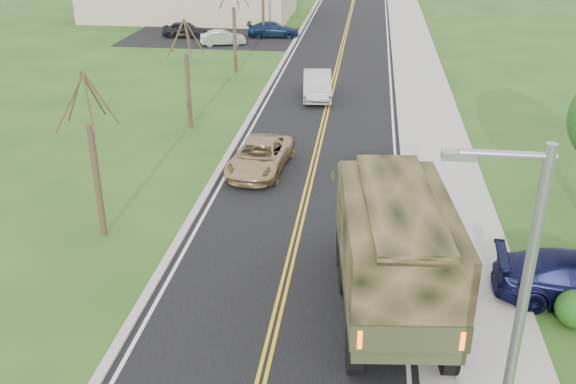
# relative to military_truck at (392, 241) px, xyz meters

# --- Properties ---
(road) EXTENTS (8.00, 120.00, 0.01)m
(road) POSITION_rel_military_truck_xyz_m (-3.23, 33.36, -2.31)
(road) COLOR black
(road) RESTS_ON ground
(curb_right) EXTENTS (0.30, 120.00, 0.12)m
(curb_right) POSITION_rel_military_truck_xyz_m (0.92, 33.36, -2.25)
(curb_right) COLOR #9E998E
(curb_right) RESTS_ON ground
(sidewalk_right) EXTENTS (3.20, 120.00, 0.10)m
(sidewalk_right) POSITION_rel_military_truck_xyz_m (2.67, 33.36, -2.26)
(sidewalk_right) COLOR #9E998E
(sidewalk_right) RESTS_ON ground
(curb_left) EXTENTS (0.30, 120.00, 0.10)m
(curb_left) POSITION_rel_military_truck_xyz_m (-7.38, 33.36, -2.26)
(curb_left) COLOR #9E998E
(curb_left) RESTS_ON ground
(street_light) EXTENTS (1.65, 0.22, 8.00)m
(street_light) POSITION_rel_military_truck_xyz_m (1.67, -7.14, 2.12)
(street_light) COLOR gray
(street_light) RESTS_ON ground
(bare_tree_a) EXTENTS (1.93, 2.26, 6.08)m
(bare_tree_a) POSITION_rel_military_truck_xyz_m (-10.23, 3.36, 0.31)
(bare_tree_a) COLOR #38281C
(bare_tree_a) RESTS_ON ground
(bare_tree_b) EXTENTS (1.83, 2.14, 5.73)m
(bare_tree_b) POSITION_rel_military_truck_xyz_m (-10.23, 15.36, 0.16)
(bare_tree_b) COLOR #38281C
(bare_tree_b) RESTS_ON ground
(bare_tree_c) EXTENTS (2.04, 2.39, 6.42)m
(bare_tree_c) POSITION_rel_military_truck_xyz_m (-10.23, 27.36, 0.46)
(bare_tree_c) COLOR #38281C
(bare_tree_c) RESTS_ON ground
(bare_tree_d) EXTENTS (1.88, 2.20, 5.91)m
(bare_tree_d) POSITION_rel_military_truck_xyz_m (-10.23, 39.36, 0.24)
(bare_tree_d) COLOR #38281C
(bare_tree_d) RESTS_ON ground
(military_truck) EXTENTS (3.64, 8.34, 4.04)m
(military_truck) POSITION_rel_military_truck_xyz_m (0.00, 0.00, 0.00)
(military_truck) COLOR black
(military_truck) RESTS_ON ground
(suv_champagne) EXTENTS (2.72, 5.09, 1.36)m
(suv_champagne) POSITION_rel_military_truck_xyz_m (-5.56, 10.03, -1.63)
(suv_champagne) COLOR tan
(suv_champagne) RESTS_ON ground
(sedan_silver) EXTENTS (2.15, 4.95, 1.58)m
(sedan_silver) POSITION_rel_military_truck_xyz_m (-4.03, 21.89, -1.52)
(sedan_silver) COLOR #B6B6BB
(sedan_silver) RESTS_ON ground
(lot_car_dark) EXTENTS (4.04, 1.73, 1.36)m
(lot_car_dark) POSITION_rel_military_truck_xyz_m (-17.04, 38.88, -1.63)
(lot_car_dark) COLOR black
(lot_car_dark) RESTS_ON ground
(lot_car_silver) EXTENTS (3.91, 2.31, 1.22)m
(lot_car_silver) POSITION_rel_military_truck_xyz_m (-13.10, 36.10, -1.70)
(lot_car_silver) COLOR #B9B9BE
(lot_car_silver) RESTS_ON ground
(lot_car_navy) EXTENTS (4.69, 2.35, 1.31)m
(lot_car_navy) POSITION_rel_military_truck_xyz_m (-9.46, 39.95, -1.66)
(lot_car_navy) COLOR #10203D
(lot_car_navy) RESTS_ON ground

